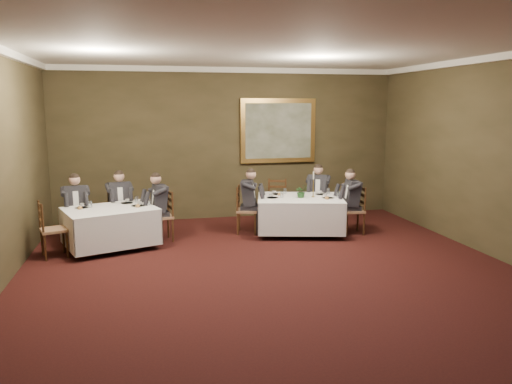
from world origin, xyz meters
name	(u,v)px	position (x,y,z in m)	size (l,w,h in m)	color
ground	(287,291)	(0.00, 0.00, 0.00)	(10.00, 10.00, 0.00)	black
ceiling	(289,39)	(0.00, 0.00, 3.50)	(8.00, 10.00, 0.10)	silver
back_wall	(229,144)	(0.00, 5.00, 1.75)	(8.00, 0.10, 3.50)	#332C19
crown_molding	(289,44)	(0.00, 0.00, 3.44)	(8.00, 10.00, 0.12)	white
table_main	(300,212)	(1.18, 3.14, 0.45)	(2.02, 1.71, 0.67)	black
table_second	(111,225)	(-2.60, 2.83, 0.45)	(1.91, 1.68, 0.67)	black
chair_main_backleft	(276,211)	(0.93, 4.12, 0.28)	(0.56, 0.55, 1.00)	#8E6748
chair_main_backright	(318,211)	(1.85, 3.90, 0.28)	(0.58, 0.57, 1.00)	#8E6748
diner_main_backright	(318,201)	(1.85, 3.89, 0.51)	(0.57, 0.61, 1.35)	black
chair_main_endleft	(247,220)	(0.10, 3.40, 0.28)	(0.52, 0.54, 1.00)	#8E6748
diner_main_endleft	(247,209)	(0.11, 3.40, 0.51)	(0.57, 0.52, 1.35)	black
chair_main_endright	(353,220)	(2.26, 2.88, 0.28)	(0.46, 0.48, 1.00)	#8E6748
diner_main_endright	(353,209)	(2.25, 2.88, 0.51)	(0.52, 0.45, 1.35)	black
chair_sec_backleft	(77,227)	(-3.28, 3.46, 0.28)	(0.51, 0.49, 1.00)	#8E6748
diner_sec_backleft	(77,216)	(-3.27, 3.44, 0.51)	(0.48, 0.54, 1.35)	black
chair_sec_backright	(120,222)	(-2.47, 3.74, 0.28)	(0.52, 0.50, 1.00)	#8E6748
diner_sec_backright	(120,211)	(-2.47, 3.73, 0.51)	(0.49, 0.55, 1.35)	black
chair_sec_endright	(162,227)	(-1.65, 3.16, 0.28)	(0.49, 0.51, 1.00)	#8E6748
diner_sec_endright	(161,215)	(-1.66, 3.16, 0.51)	(0.55, 0.48, 1.35)	black
chair_sec_endleft	(54,241)	(-3.55, 2.49, 0.28)	(0.53, 0.55, 1.00)	#8E6748
centerpiece	(301,191)	(1.19, 3.10, 0.91)	(0.26, 0.22, 0.28)	#2D5926
candlestick	(313,187)	(1.46, 3.12, 0.96)	(0.08, 0.08, 0.55)	#A88933
place_setting_table_main	(279,192)	(0.86, 3.63, 0.80)	(0.33, 0.31, 0.14)	white
place_setting_table_second	(85,206)	(-3.06, 3.03, 0.80)	(0.33, 0.31, 0.14)	white
painting	(278,131)	(1.18, 4.94, 2.05)	(1.82, 0.09, 1.51)	#E8B455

